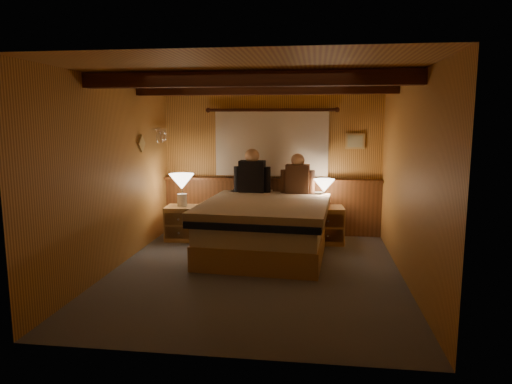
% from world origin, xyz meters
% --- Properties ---
extents(floor, '(4.20, 4.20, 0.00)m').
position_xyz_m(floor, '(0.00, 0.00, 0.00)').
color(floor, '#545964').
rests_on(floor, ground).
extents(ceiling, '(4.20, 4.20, 0.00)m').
position_xyz_m(ceiling, '(0.00, 0.00, 2.40)').
color(ceiling, '#D7A750').
rests_on(ceiling, wall_back).
extents(wall_back, '(3.60, 0.00, 3.60)m').
position_xyz_m(wall_back, '(0.00, 2.10, 1.20)').
color(wall_back, gold).
rests_on(wall_back, floor).
extents(wall_left, '(0.00, 4.20, 4.20)m').
position_xyz_m(wall_left, '(-1.80, 0.00, 1.20)').
color(wall_left, gold).
rests_on(wall_left, floor).
extents(wall_right, '(0.00, 4.20, 4.20)m').
position_xyz_m(wall_right, '(1.80, 0.00, 1.20)').
color(wall_right, gold).
rests_on(wall_right, floor).
extents(wall_front, '(3.60, 0.00, 3.60)m').
position_xyz_m(wall_front, '(0.00, -2.10, 1.20)').
color(wall_front, gold).
rests_on(wall_front, floor).
extents(wainscot, '(3.60, 0.23, 0.94)m').
position_xyz_m(wainscot, '(0.00, 2.04, 0.49)').
color(wainscot, brown).
rests_on(wainscot, wall_back).
extents(curtain_window, '(2.18, 0.09, 1.11)m').
position_xyz_m(curtain_window, '(0.00, 2.03, 1.52)').
color(curtain_window, '#431E10').
rests_on(curtain_window, wall_back).
extents(ceiling_beams, '(3.60, 1.65, 0.16)m').
position_xyz_m(ceiling_beams, '(0.00, 0.15, 2.31)').
color(ceiling_beams, '#431E10').
rests_on(ceiling_beams, ceiling).
extents(coat_rail, '(0.05, 0.55, 0.24)m').
position_xyz_m(coat_rail, '(-1.72, 1.58, 1.67)').
color(coat_rail, white).
rests_on(coat_rail, wall_left).
extents(framed_print, '(0.30, 0.04, 0.25)m').
position_xyz_m(framed_print, '(1.35, 2.08, 1.55)').
color(framed_print, tan).
rests_on(framed_print, wall_back).
extents(bed, '(1.85, 2.32, 0.76)m').
position_xyz_m(bed, '(0.05, 0.88, 0.39)').
color(bed, tan).
rests_on(bed, floor).
extents(nightstand_left, '(0.52, 0.48, 0.54)m').
position_xyz_m(nightstand_left, '(-1.37, 1.43, 0.27)').
color(nightstand_left, tan).
rests_on(nightstand_left, floor).
extents(nightstand_right, '(0.55, 0.50, 0.57)m').
position_xyz_m(nightstand_right, '(0.91, 1.53, 0.28)').
color(nightstand_right, tan).
rests_on(nightstand_right, floor).
extents(lamp_left, '(0.39, 0.39, 0.51)m').
position_xyz_m(lamp_left, '(-1.36, 1.44, 0.90)').
color(lamp_left, silver).
rests_on(lamp_left, nightstand_left).
extents(lamp_right, '(0.32, 0.32, 0.42)m').
position_xyz_m(lamp_right, '(0.86, 1.57, 0.86)').
color(lamp_right, silver).
rests_on(lamp_right, nightstand_right).
extents(person_left, '(0.59, 0.25, 0.72)m').
position_xyz_m(person_left, '(-0.27, 1.66, 1.04)').
color(person_left, black).
rests_on(person_left, bed).
extents(person_right, '(0.54, 0.23, 0.65)m').
position_xyz_m(person_right, '(0.45, 1.65, 1.01)').
color(person_right, '#4E311F').
rests_on(person_right, bed).
extents(duffel_bag, '(0.53, 0.35, 0.36)m').
position_xyz_m(duffel_bag, '(-0.80, 1.28, 0.16)').
color(duffel_bag, black).
rests_on(duffel_bag, floor).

